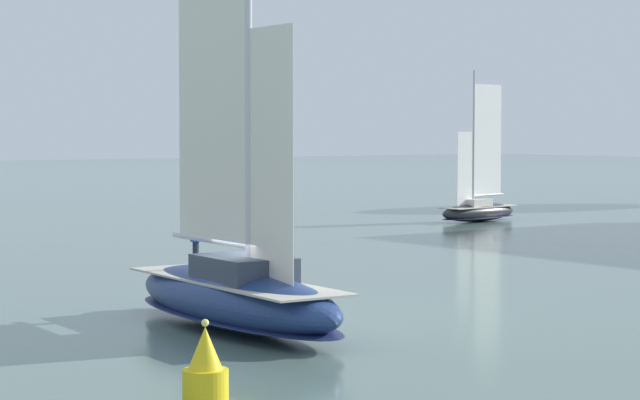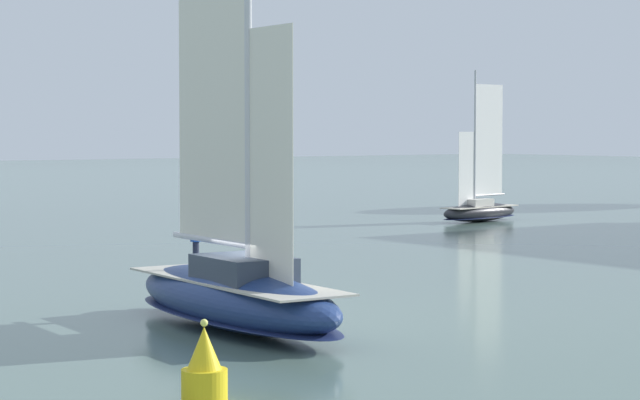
{
  "view_description": "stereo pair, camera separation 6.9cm",
  "coord_description": "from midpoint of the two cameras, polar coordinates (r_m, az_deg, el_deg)",
  "views": [
    {
      "loc": [
        30.26,
        -18.65,
        5.67
      ],
      "look_at": [
        0.0,
        3.0,
        3.61
      ],
      "focal_mm": 70.0,
      "sensor_mm": 36.0,
      "label": 1
    },
    {
      "loc": [
        30.3,
        -18.59,
        5.67
      ],
      "look_at": [
        0.0,
        3.0,
        3.61
      ],
      "focal_mm": 70.0,
      "sensor_mm": 36.0,
      "label": 2
    }
  ],
  "objects": [
    {
      "name": "channel_buoy",
      "position": [
        26.22,
        -5.34,
        -7.77
      ],
      "size": [
        0.97,
        0.97,
        1.78
      ],
      "color": "yellow",
      "rests_on": "ground"
    },
    {
      "name": "sailboat_main",
      "position": [
        35.82,
        -3.96,
        -4.13
      ],
      "size": [
        10.53,
        3.39,
        14.3
      ],
      "color": "navy",
      "rests_on": "ground"
    },
    {
      "name": "sailboat_moored_far_slip",
      "position": [
        78.84,
        7.23,
        -0.4
      ],
      "size": [
        3.04,
        7.09,
        9.45
      ],
      "color": "#232328",
      "rests_on": "ground"
    },
    {
      "name": "ground_plane",
      "position": [
        36.0,
        -3.96,
        -5.9
      ],
      "size": [
        400.0,
        400.0,
        0.0
      ],
      "primitive_type": "plane",
      "color": "slate"
    }
  ]
}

